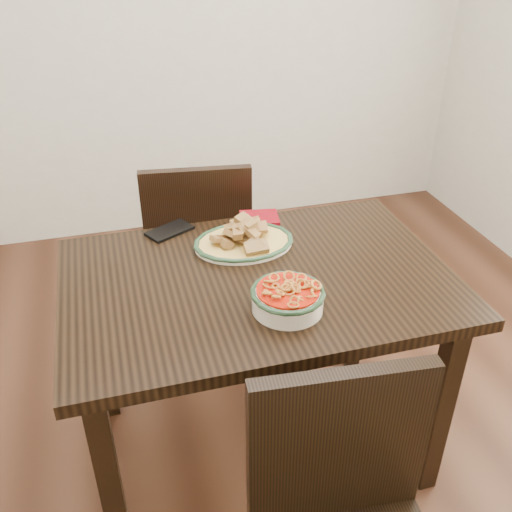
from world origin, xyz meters
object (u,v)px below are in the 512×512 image
object	(u,v)px
dining_table	(258,303)
fish_plate	(244,234)
smartphone	(170,231)
noodle_bowl	(288,296)
chair_far	(199,246)

from	to	relation	value
dining_table	fish_plate	size ratio (longest dim) A/B	3.61
fish_plate	smartphone	size ratio (longest dim) A/B	2.08
fish_plate	noodle_bowl	bearing A→B (deg)	-85.60
dining_table	smartphone	size ratio (longest dim) A/B	7.51
dining_table	noodle_bowl	world-z (taller)	noodle_bowl
chair_far	noodle_bowl	world-z (taller)	chair_far
fish_plate	dining_table	bearing A→B (deg)	-91.65
dining_table	chair_far	bearing A→B (deg)	96.32
dining_table	noodle_bowl	distance (m)	0.24
dining_table	noodle_bowl	size ratio (longest dim) A/B	5.64
dining_table	noodle_bowl	bearing A→B (deg)	-79.42
chair_far	fish_plate	world-z (taller)	chair_far
noodle_bowl	smartphone	bearing A→B (deg)	115.36
dining_table	chair_far	xyz separation A→B (m)	(-0.07, 0.65, -0.15)
chair_far	noodle_bowl	xyz separation A→B (m)	(0.11, -0.84, 0.29)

